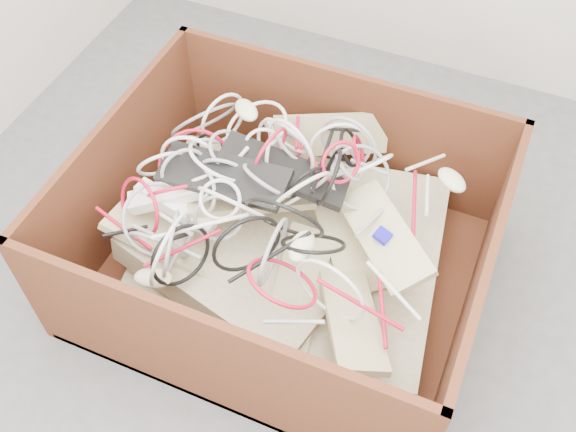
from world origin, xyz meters
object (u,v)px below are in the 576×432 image
at_px(power_strip_left, 181,192).
at_px(vga_plug, 383,236).
at_px(cardboard_box, 281,251).
at_px(power_strip_right, 175,207).

relative_size(power_strip_left, vga_plug, 7.35).
bearing_deg(power_strip_left, vga_plug, -18.51).
distance_m(cardboard_box, power_strip_left, 0.39).
bearing_deg(cardboard_box, power_strip_left, -165.48).
xyz_separation_m(power_strip_left, vga_plug, (0.61, 0.09, -0.02)).
height_order(power_strip_left, vga_plug, power_strip_left).
bearing_deg(power_strip_left, cardboard_box, -12.73).
xyz_separation_m(power_strip_right, vga_plug, (0.61, 0.13, 0.02)).
bearing_deg(power_strip_right, power_strip_left, 83.88).
relative_size(power_strip_left, power_strip_right, 1.23).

